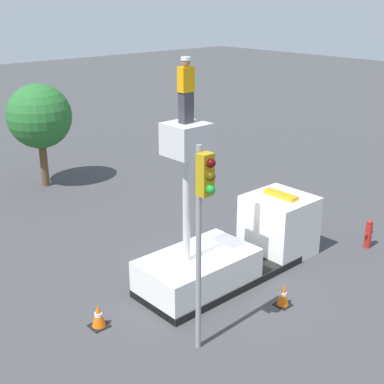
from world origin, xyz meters
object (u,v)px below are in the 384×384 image
at_px(traffic_light_pole, 203,212).
at_px(tree_left_bg, 39,117).
at_px(traffic_cone_curbside, 283,295).
at_px(bucket_truck, 236,246).
at_px(worker, 186,90).
at_px(fire_hydrant, 368,234).
at_px(traffic_cone_rear, 98,316).

xyz_separation_m(traffic_light_pole, tree_left_bg, (3.07, 14.27, -0.48)).
distance_m(traffic_light_pole, traffic_cone_curbside, 4.73).
relative_size(bucket_truck, worker, 3.82).
bearing_deg(worker, traffic_light_pole, -123.16).
distance_m(worker, traffic_light_pole, 3.59).
bearing_deg(traffic_cone_curbside, fire_hydrant, 4.49).
bearing_deg(traffic_light_pole, bucket_truck, 31.96).
relative_size(bucket_truck, traffic_cone_rear, 9.61).
height_order(bucket_truck, tree_left_bg, bucket_truck).
bearing_deg(fire_hydrant, tree_left_bg, 111.31).
bearing_deg(traffic_light_pole, traffic_cone_curbside, -1.32).
distance_m(worker, traffic_cone_curbside, 6.55).
xyz_separation_m(bucket_truck, tree_left_bg, (-0.54, 12.02, 2.41)).
distance_m(worker, fire_hydrant, 9.24).
relative_size(traffic_light_pole, traffic_cone_rear, 7.79).
xyz_separation_m(worker, traffic_light_pole, (-1.47, -2.25, -2.38)).
height_order(traffic_cone_curbside, tree_left_bg, tree_left_bg).
bearing_deg(traffic_cone_curbside, worker, 126.57).
height_order(worker, traffic_cone_curbside, worker).
bearing_deg(worker, traffic_cone_rear, 172.45).
distance_m(fire_hydrant, tree_left_bg, 15.21).
distance_m(worker, traffic_cone_rear, 6.56).
relative_size(bucket_truck, traffic_light_pole, 1.23).
xyz_separation_m(worker, traffic_cone_rear, (-2.89, 0.38, -5.88)).
height_order(fire_hydrant, traffic_cone_rear, fire_hydrant).
distance_m(traffic_light_pole, tree_left_bg, 14.61).
relative_size(traffic_light_pole, tree_left_bg, 1.11).
distance_m(bucket_truck, traffic_cone_curbside, 2.44).
relative_size(traffic_cone_rear, traffic_cone_curbside, 1.00).
distance_m(traffic_light_pole, fire_hydrant, 9.12).
xyz_separation_m(worker, fire_hydrant, (7.03, -1.91, -5.68)).
xyz_separation_m(traffic_light_pole, traffic_cone_curbside, (3.19, -0.07, -3.50)).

